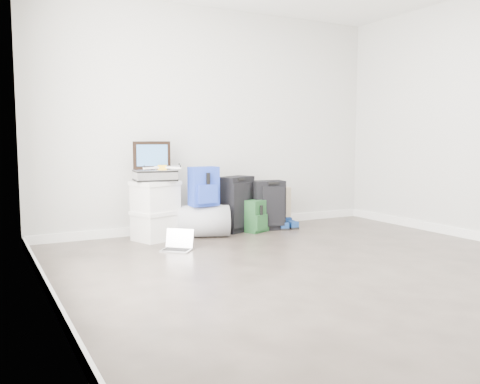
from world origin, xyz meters
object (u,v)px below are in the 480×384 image
large_suitcase (236,204)px  duffel_bag (203,221)px  laptop (178,245)px  boxes_stack (156,210)px  carry_on (269,205)px  briefcase (155,175)px

large_suitcase → duffel_bag: bearing=171.8°
large_suitcase → laptop: large_suitcase is taller
boxes_stack → carry_on: boxes_stack is taller
duffel_bag → laptop: bearing=-116.2°
boxes_stack → briefcase: 0.39m
large_suitcase → carry_on: large_suitcase is taller
boxes_stack → large_suitcase: (1.03, 0.05, 0.00)m
laptop → briefcase: bearing=134.2°
boxes_stack → laptop: bearing=-108.6°
duffel_bag → large_suitcase: size_ratio=0.88×
large_suitcase → boxes_stack: bearing=158.1°
boxes_stack → briefcase: (0.00, 0.00, 0.39)m
boxes_stack → briefcase: bearing=0.0°
carry_on → laptop: bearing=-149.1°
boxes_stack → laptop: boxes_stack is taller
duffel_bag → laptop: (-0.51, -0.51, -0.13)m
briefcase → laptop: bearing=-80.5°
briefcase → duffel_bag: bearing=-3.6°
large_suitcase → laptop: 1.24m
laptop → duffel_bag: bearing=86.9°
carry_on → duffel_bag: bearing=-167.0°
boxes_stack → carry_on: 1.44m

